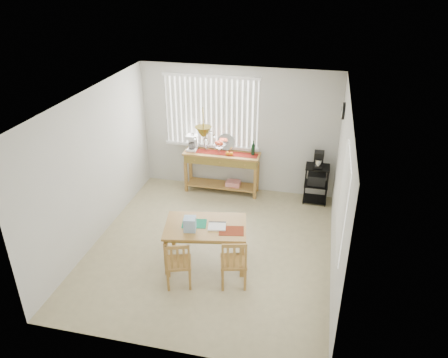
% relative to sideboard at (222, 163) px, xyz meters
% --- Properties ---
extents(ground, '(4.00, 4.50, 0.01)m').
position_rel_sideboard_xyz_m(ground, '(0.27, -2.01, -0.66)').
color(ground, tan).
extents(room_shell, '(4.20, 4.70, 2.70)m').
position_rel_sideboard_xyz_m(room_shell, '(0.28, -2.00, 1.03)').
color(room_shell, beige).
rests_on(room_shell, ground).
extents(sideboard, '(1.56, 0.44, 0.88)m').
position_rel_sideboard_xyz_m(sideboard, '(0.00, 0.00, 0.00)').
color(sideboard, '#AB7C3A').
rests_on(sideboard, ground).
extents(sideboard_items, '(1.48, 0.37, 0.67)m').
position_rel_sideboard_xyz_m(sideboard_items, '(-0.27, 0.02, 0.36)').
color(sideboard_items, maroon).
rests_on(sideboard_items, sideboard).
extents(wire_cart, '(0.46, 0.37, 0.79)m').
position_rel_sideboard_xyz_m(wire_cart, '(1.93, -0.01, -0.19)').
color(wire_cart, black).
rests_on(wire_cart, ground).
extents(cart_items, '(0.19, 0.22, 0.32)m').
position_rel_sideboard_xyz_m(cart_items, '(1.93, -0.00, 0.28)').
color(cart_items, black).
rests_on(cart_items, wire_cart).
extents(dining_table, '(1.40, 1.04, 0.68)m').
position_rel_sideboard_xyz_m(dining_table, '(0.29, -2.39, -0.05)').
color(dining_table, '#AB7C3A').
rests_on(dining_table, ground).
extents(table_items, '(1.04, 0.46, 0.22)m').
position_rel_sideboard_xyz_m(table_items, '(0.19, -2.52, 0.11)').
color(table_items, '#167F58').
rests_on(table_items, dining_table).
extents(chair_left, '(0.47, 0.47, 0.81)m').
position_rel_sideboard_xyz_m(chair_left, '(0.04, -3.04, -0.26)').
color(chair_left, '#AB7C3A').
rests_on(chair_left, ground).
extents(chair_right, '(0.47, 0.47, 0.84)m').
position_rel_sideboard_xyz_m(chair_right, '(0.84, -2.86, -0.25)').
color(chair_right, '#AB7C3A').
rests_on(chair_right, ground).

